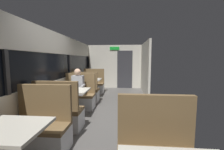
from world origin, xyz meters
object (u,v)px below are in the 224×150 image
bench_mid_window_facing_entry (79,98)px  bench_mid_window_facing_end (60,115)px  dining_table_near_window (6,135)px  bench_near_window_facing_entry (41,131)px  bench_far_window_facing_entry (93,86)px  bench_far_window_facing_end (85,93)px  dining_table_far_window (90,81)px  seated_passenger (78,92)px  dining_table_mid_window (71,93)px

bench_mid_window_facing_entry → bench_mid_window_facing_end: bearing=-90.0°
dining_table_near_window → bench_near_window_facing_entry: 0.77m
bench_mid_window_facing_entry → bench_far_window_facing_entry: (0.00, 2.13, 0.00)m
dining_table_near_window → bench_far_window_facing_entry: size_ratio=0.82×
bench_far_window_facing_end → bench_far_window_facing_entry: same height
dining_table_near_window → bench_near_window_facing_entry: bearing=90.0°
dining_table_near_window → bench_mid_window_facing_end: 1.47m
dining_table_far_window → seated_passenger: 1.51m
bench_near_window_facing_entry → bench_mid_window_facing_entry: same height
bench_mid_window_facing_end → dining_table_mid_window: bearing=90.0°
bench_mid_window_facing_end → bench_far_window_facing_entry: size_ratio=1.00×
dining_table_mid_window → bench_far_window_facing_end: 1.47m
bench_far_window_facing_end → bench_mid_window_facing_end: bearing=-90.0°
dining_table_near_window → bench_far_window_facing_end: size_ratio=0.82×
bench_far_window_facing_end → seated_passenger: 0.83m
bench_near_window_facing_entry → seated_passenger: seated_passenger is taller
bench_far_window_facing_end → seated_passenger: bearing=-90.0°
bench_mid_window_facing_end → seated_passenger: seated_passenger is taller
bench_near_window_facing_entry → bench_far_window_facing_end: 2.87m
bench_far_window_facing_entry → seated_passenger: 2.22m
bench_near_window_facing_entry → seated_passenger: bearing=90.0°
bench_mid_window_facing_entry → dining_table_far_window: bearing=90.0°
dining_table_near_window → dining_table_mid_window: (0.00, 2.13, 0.00)m
dining_table_far_window → bench_far_window_facing_end: bearing=-90.0°
bench_far_window_facing_entry → seated_passenger: bearing=-90.0°
seated_passenger → bench_far_window_facing_end: bearing=90.0°
seated_passenger → bench_near_window_facing_entry: bearing=-90.0°
dining_table_far_window → bench_mid_window_facing_entry: bearing=-90.0°
bench_mid_window_facing_end → seated_passenger: 1.34m
bench_near_window_facing_entry → dining_table_far_window: 3.58m
dining_table_mid_window → bench_far_window_facing_end: (0.00, 1.44, -0.31)m
dining_table_mid_window → dining_table_far_window: size_ratio=1.00×
bench_far_window_facing_end → seated_passenger: seated_passenger is taller
bench_far_window_facing_entry → dining_table_far_window: bearing=-90.0°
bench_mid_window_facing_entry → bench_far_window_facing_end: same height
bench_mid_window_facing_end → bench_mid_window_facing_entry: size_ratio=1.00×
bench_far_window_facing_entry → seated_passenger: (0.00, -2.21, 0.21)m
bench_mid_window_facing_end → bench_mid_window_facing_entry: same height
bench_far_window_facing_entry → bench_near_window_facing_entry: bearing=-90.0°
bench_mid_window_facing_entry → dining_table_near_window: bearing=-90.0°
bench_mid_window_facing_end → dining_table_near_window: bearing=-90.0°
dining_table_far_window → bench_far_window_facing_end: bench_far_window_facing_end is taller
bench_far_window_facing_entry → dining_table_mid_window: bearing=-90.0°
bench_mid_window_facing_end → bench_far_window_facing_entry: 3.53m
bench_far_window_facing_end → bench_mid_window_facing_entry: bearing=-90.0°
dining_table_mid_window → bench_mid_window_facing_entry: (0.00, 0.70, -0.31)m
dining_table_near_window → bench_far_window_facing_end: bench_far_window_facing_end is taller
bench_mid_window_facing_entry → seated_passenger: seated_passenger is taller
bench_near_window_facing_entry → dining_table_mid_window: bench_near_window_facing_entry is taller
dining_table_mid_window → bench_far_window_facing_entry: (0.00, 2.83, -0.31)m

